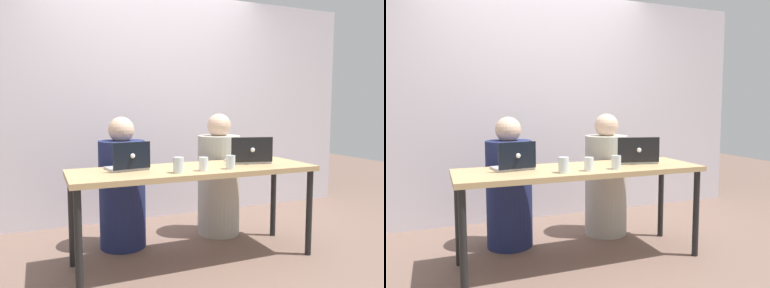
{
  "view_description": "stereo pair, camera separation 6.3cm",
  "coord_description": "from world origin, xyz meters",
  "views": [
    {
      "loc": [
        -1.12,
        -2.66,
        1.22
      ],
      "look_at": [
        0.0,
        0.06,
        0.93
      ],
      "focal_mm": 35.0,
      "sensor_mm": 36.0,
      "label": 1
    },
    {
      "loc": [
        -1.06,
        -2.69,
        1.22
      ],
      "look_at": [
        0.0,
        0.06,
        0.93
      ],
      "focal_mm": 35.0,
      "sensor_mm": 36.0,
      "label": 2
    }
  ],
  "objects": [
    {
      "name": "laptop_back_right",
      "position": [
        0.52,
        0.06,
        0.8
      ],
      "size": [
        0.4,
        0.3,
        0.22
      ],
      "rotation": [
        0.0,
        0.0,
        2.92
      ],
      "color": "silver",
      "rests_on": "desk"
    },
    {
      "name": "person_on_left",
      "position": [
        -0.47,
        0.52,
        0.51
      ],
      "size": [
        0.5,
        0.5,
        1.14
      ],
      "rotation": [
        0.0,
        0.0,
        2.84
      ],
      "color": "navy",
      "rests_on": "ground"
    },
    {
      "name": "water_glass_right",
      "position": [
        0.23,
        -0.16,
        0.79
      ],
      "size": [
        0.07,
        0.07,
        0.11
      ],
      "color": "silver",
      "rests_on": "desk"
    },
    {
      "name": "water_glass_left",
      "position": [
        -0.2,
        -0.17,
        0.8
      ],
      "size": [
        0.08,
        0.08,
        0.11
      ],
      "color": "silver",
      "rests_on": "desk"
    },
    {
      "name": "desk",
      "position": [
        0.0,
        0.0,
        0.68
      ],
      "size": [
        1.92,
        0.61,
        0.75
      ],
      "color": "tan",
      "rests_on": "ground"
    },
    {
      "name": "water_glass_center",
      "position": [
        0.0,
        -0.16,
        0.79
      ],
      "size": [
        0.07,
        0.07,
        0.1
      ],
      "color": "white",
      "rests_on": "desk"
    },
    {
      "name": "ground_plane",
      "position": [
        0.0,
        0.0,
        0.0
      ],
      "size": [
        12.0,
        12.0,
        0.0
      ],
      "primitive_type": "plane",
      "color": "#745A4E"
    },
    {
      "name": "back_wall",
      "position": [
        0.0,
        1.31,
        1.22
      ],
      "size": [
        5.0,
        0.1,
        2.45
      ],
      "primitive_type": "cube",
      "color": "silver",
      "rests_on": "ground"
    },
    {
      "name": "laptop_back_left",
      "position": [
        -0.51,
        0.09,
        0.8
      ],
      "size": [
        0.32,
        0.27,
        0.22
      ],
      "rotation": [
        0.0,
        0.0,
        3.29
      ],
      "color": "#B4B2BA",
      "rests_on": "desk"
    },
    {
      "name": "person_on_right",
      "position": [
        0.47,
        0.52,
        0.51
      ],
      "size": [
        0.43,
        0.43,
        1.16
      ],
      "rotation": [
        0.0,
        0.0,
        3.21
      ],
      "color": "#B2B0A2",
      "rests_on": "ground"
    }
  ]
}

